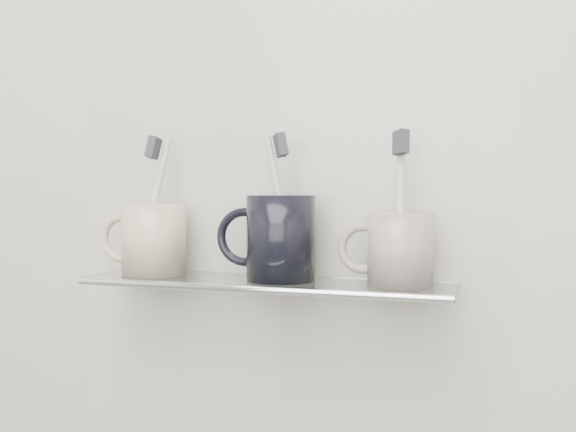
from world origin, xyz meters
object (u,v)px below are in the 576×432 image
at_px(mug_right, 400,249).
at_px(shelf_glass, 265,283).
at_px(mug_left, 154,239).
at_px(mug_center, 281,238).

bearing_deg(mug_right, shelf_glass, 157.08).
relative_size(shelf_glass, mug_left, 4.91).
bearing_deg(mug_left, mug_center, 15.39).
relative_size(mug_center, mug_right, 1.23).
distance_m(shelf_glass, mug_right, 0.19).
bearing_deg(mug_left, shelf_glass, 13.70).
bearing_deg(mug_center, shelf_glass, -171.48).
bearing_deg(mug_right, mug_left, 155.48).
xyz_separation_m(mug_left, mug_right, (0.35, 0.00, -0.00)).
distance_m(mug_left, mug_right, 0.35).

